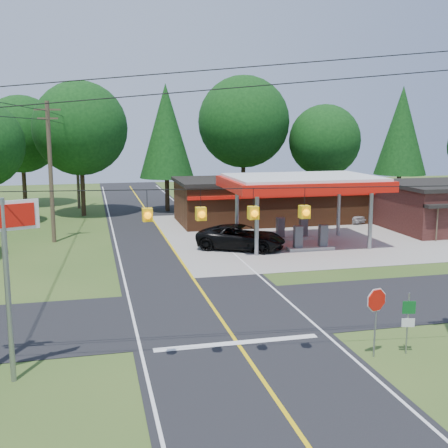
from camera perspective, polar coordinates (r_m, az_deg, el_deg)
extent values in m
plane|color=#2E4D1B|center=(25.44, -0.73, -9.08)|extent=(120.00, 120.00, 0.00)
cube|color=black|center=(25.44, -0.73, -9.06)|extent=(8.00, 120.00, 0.02)
cube|color=black|center=(25.44, -0.73, -9.05)|extent=(70.00, 7.00, 0.02)
cube|color=yellow|center=(25.43, -0.73, -9.03)|extent=(0.15, 110.00, 0.00)
cylinder|color=gray|center=(36.02, 3.35, 0.03)|extent=(0.28, 0.28, 4.20)
cylinder|color=gray|center=(40.77, 1.33, 1.21)|extent=(0.28, 0.28, 4.20)
cylinder|color=gray|center=(39.06, 14.66, 0.50)|extent=(0.28, 0.28, 4.20)
cylinder|color=gray|center=(43.48, 11.58, 1.56)|extent=(0.28, 0.28, 4.20)
cube|color=red|center=(39.36, 7.93, 4.11)|extent=(10.60, 7.40, 0.70)
cube|color=white|center=(39.32, 7.94, 4.69)|extent=(10.00, 7.00, 0.25)
cube|color=#9E9B93|center=(38.37, 8.75, -2.45)|extent=(3.20, 0.90, 0.22)
cube|color=#3F3F44|center=(37.87, 7.52, -1.32)|extent=(0.55, 0.45, 1.50)
cube|color=#3F3F44|center=(38.55, 10.02, -1.18)|extent=(0.55, 0.45, 1.50)
cube|color=#9E9B93|center=(41.65, 6.89, -1.42)|extent=(3.20, 0.90, 0.22)
cube|color=#3F3F44|center=(41.19, 5.74, -0.37)|extent=(0.55, 0.45, 1.50)
cube|color=#3F3F44|center=(41.81, 8.07, -0.26)|extent=(0.55, 0.45, 1.50)
cube|color=#542D18|center=(49.35, 4.73, 2.30)|extent=(16.00, 7.00, 3.50)
cube|color=black|center=(49.13, 4.76, 4.50)|extent=(16.40, 7.40, 0.30)
cube|color=red|center=(45.85, 6.14, 2.89)|extent=(16.00, 0.50, 0.25)
cylinder|color=#473828|center=(41.68, -17.20, 4.98)|extent=(0.30, 0.30, 10.00)
cube|color=#473828|center=(41.57, -17.52, 11.03)|extent=(1.80, 0.12, 0.12)
cube|color=#473828|center=(41.56, -17.48, 10.20)|extent=(1.40, 0.12, 0.12)
cylinder|color=#473828|center=(58.58, -14.69, 6.17)|extent=(0.30, 0.30, 9.50)
cube|color=yellow|center=(18.07, -7.79, 0.94)|extent=(0.32, 0.32, 0.42)
cube|color=yellow|center=(18.11, -2.37, 1.05)|extent=(0.32, 0.32, 0.42)
cube|color=yellow|center=(18.32, 2.98, 1.15)|extent=(0.32, 0.32, 0.42)
cube|color=yellow|center=(18.68, 8.16, 1.23)|extent=(0.32, 0.32, 0.42)
cylinder|color=#332316|center=(53.80, -14.14, 3.30)|extent=(0.44, 0.44, 4.68)
sphere|color=black|center=(53.47, -14.41, 9.40)|extent=(8.58, 8.58, 8.58)
cylinder|color=#332316|center=(55.29, -5.80, 3.54)|extent=(0.44, 0.44, 4.32)
cone|color=black|center=(54.95, -5.90, 9.39)|extent=(5.28, 5.28, 9.00)
cylinder|color=#332316|center=(57.82, 1.96, 4.22)|extent=(0.44, 0.44, 5.04)
sphere|color=black|center=(57.53, 2.00, 10.34)|extent=(9.24, 9.24, 9.24)
cylinder|color=#332316|center=(58.65, 10.06, 3.63)|extent=(0.44, 0.44, 3.96)
sphere|color=black|center=(58.33, 10.20, 8.36)|extent=(7.26, 7.26, 7.26)
cylinder|color=#332316|center=(61.39, 17.32, 3.77)|extent=(0.44, 0.44, 4.32)
cone|color=black|center=(61.08, 17.59, 9.04)|extent=(5.28, 5.28, 9.00)
cylinder|color=#332316|center=(62.13, -19.62, 3.72)|extent=(0.44, 0.44, 4.32)
sphere|color=black|center=(61.84, -19.91, 8.58)|extent=(7.92, 7.92, 7.92)
imported|color=black|center=(38.02, 1.73, -1.38)|extent=(8.10, 8.10, 1.66)
imported|color=silver|center=(50.01, 12.31, 0.92)|extent=(4.93, 4.93, 1.28)
cylinder|color=gray|center=(19.39, -21.11, -6.47)|extent=(0.18, 0.18, 6.08)
cube|color=white|center=(18.87, -21.58, 0.73)|extent=(2.13, 0.92, 0.96)
cube|color=red|center=(18.82, -21.60, 0.71)|extent=(1.87, 0.80, 0.74)
cylinder|color=gray|center=(21.23, 15.11, -9.86)|extent=(0.07, 0.07, 2.46)
cylinder|color=gray|center=(21.88, 18.14, -9.59)|extent=(0.06, 0.06, 2.33)
cube|color=#0C591E|center=(21.65, 18.29, -8.05)|extent=(0.47, 0.14, 0.48)
cube|color=white|center=(21.83, 18.20, -9.51)|extent=(0.47, 0.14, 0.32)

